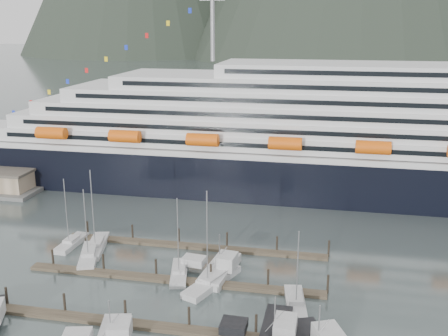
{
  "coord_description": "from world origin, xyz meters",
  "views": [
    {
      "loc": [
        17.87,
        -68.36,
        39.52
      ],
      "look_at": [
        -0.55,
        22.0,
        13.56
      ],
      "focal_mm": 42.0,
      "sensor_mm": 36.0,
      "label": 1
    }
  ],
  "objects": [
    {
      "name": "dock_far",
      "position": [
        -4.93,
        16.05,
        0.31
      ],
      "size": [
        48.18,
        2.28,
        3.2
      ],
      "color": "#403629",
      "rests_on": "ground"
    },
    {
      "name": "sailboat_c",
      "position": [
        -4.47,
        5.13,
        0.42
      ],
      "size": [
        4.46,
        9.42,
        13.9
      ],
      "rotation": [
        0.0,
        0.0,
        1.8
      ],
      "color": "#B4B4B4",
      "rests_on": "ground"
    },
    {
      "name": "sailboat_a",
      "position": [
        -27.0,
        12.44,
        0.42
      ],
      "size": [
        2.89,
        8.75,
        13.41
      ],
      "rotation": [
        0.0,
        0.0,
        1.53
      ],
      "color": "#B4B4B4",
      "rests_on": "ground"
    },
    {
      "name": "sailboat_d",
      "position": [
        1.41,
        3.15,
        0.45
      ],
      "size": [
        7.31,
        12.53,
        16.23
      ],
      "rotation": [
        0.0,
        0.0,
        1.19
      ],
      "color": "#B4B4B4",
      "rests_on": "ground"
    },
    {
      "name": "sailboat_h",
      "position": [
        14.53,
        -0.64,
        0.42
      ],
      "size": [
        4.01,
        9.44,
        12.44
      ],
      "rotation": [
        0.0,
        0.0,
        1.72
      ],
      "color": "#B4B4B4",
      "rests_on": "ground"
    },
    {
      "name": "trawler_e",
      "position": [
        1.68,
        6.85,
        0.95
      ],
      "size": [
        9.22,
        12.08,
        7.63
      ],
      "rotation": [
        0.0,
        0.0,
        1.45
      ],
      "color": "#B4B4B4",
      "rests_on": "ground"
    },
    {
      "name": "ground",
      "position": [
        0.0,
        0.0,
        0.0
      ],
      "size": [
        1600.0,
        1600.0,
        0.0
      ],
      "primitive_type": "plane",
      "color": "#485555",
      "rests_on": "ground"
    },
    {
      "name": "dock_near",
      "position": [
        -4.93,
        -9.95,
        0.31
      ],
      "size": [
        48.18,
        2.28,
        3.2
      ],
      "color": "#403629",
      "rests_on": "ground"
    },
    {
      "name": "trawler_c",
      "position": [
        12.31,
        -9.92,
        0.9
      ],
      "size": [
        9.74,
        13.87,
        7.05
      ],
      "rotation": [
        0.0,
        0.0,
        1.56
      ],
      "color": "black",
      "rests_on": "ground"
    },
    {
      "name": "cruise_ship",
      "position": [
        30.03,
        54.94,
        12.04
      ],
      "size": [
        210.0,
        30.4,
        50.3
      ],
      "color": "black",
      "rests_on": "ground"
    },
    {
      "name": "dock_mid",
      "position": [
        -4.93,
        3.05,
        0.31
      ],
      "size": [
        48.18,
        2.28,
        3.2
      ],
      "color": "#403629",
      "rests_on": "ground"
    },
    {
      "name": "sailboat_e",
      "position": [
        -21.93,
        12.09,
        0.44
      ],
      "size": [
        5.25,
        11.12,
        15.55
      ],
      "rotation": [
        0.0,
        0.0,
        1.81
      ],
      "color": "#B4B4B4",
      "rests_on": "ground"
    },
    {
      "name": "sailboat_b",
      "position": [
        -21.45,
        8.02,
        0.43
      ],
      "size": [
        6.17,
        11.05,
        13.4
      ],
      "rotation": [
        0.0,
        0.0,
        1.91
      ],
      "color": "#B4B4B4",
      "rests_on": "ground"
    }
  ]
}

